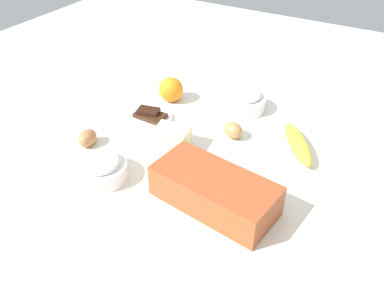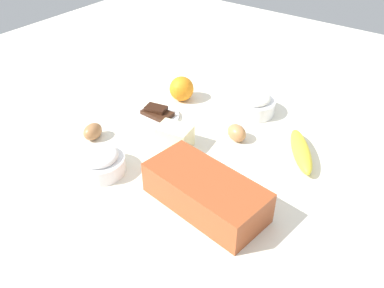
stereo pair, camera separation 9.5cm
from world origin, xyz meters
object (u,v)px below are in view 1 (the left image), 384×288
loaf_pan (214,190)px  butter_block (173,138)px  egg_near_butter (233,130)px  orange_fruit (171,90)px  chocolate_plate (150,117)px  sugar_bowl (101,168)px  egg_beside_bowl (88,138)px  banana (298,144)px  flour_bowl (245,100)px

loaf_pan → butter_block: size_ratio=3.28×
egg_near_butter → orange_fruit: bearing=-18.7°
egg_near_butter → chocolate_plate: (0.25, 0.04, -0.01)m
sugar_bowl → orange_fruit: size_ratio=1.61×
loaf_pan → egg_beside_bowl: loaf_pan is taller
sugar_bowl → egg_near_butter: sugar_bowl is taller
banana → egg_beside_bowl: 0.57m
loaf_pan → orange_fruit: (0.34, -0.35, -0.00)m
flour_bowl → orange_fruit: bearing=16.3°
flour_bowl → banana: 0.24m
orange_fruit → butter_block: orange_fruit is taller
loaf_pan → chocolate_plate: bearing=-26.1°
orange_fruit → egg_beside_bowl: 0.33m
sugar_bowl → egg_beside_bowl: sugar_bowl is taller
egg_near_butter → sugar_bowl: bearing=57.8°
flour_bowl → loaf_pan: bearing=104.9°
orange_fruit → egg_near_butter: (-0.26, 0.09, -0.02)m
egg_beside_bowl → chocolate_plate: 0.20m
sugar_bowl → banana: sugar_bowl is taller
egg_beside_bowl → butter_block: bearing=-152.4°
sugar_bowl → banana: bearing=-137.1°
banana → egg_near_butter: bearing=10.0°
flour_bowl → sugar_bowl: flour_bowl is taller
orange_fruit → butter_block: (-0.14, 0.21, -0.01)m
egg_near_butter → chocolate_plate: size_ratio=0.47×
banana → chocolate_plate: (0.43, 0.07, -0.01)m
sugar_bowl → banana: 0.52m
egg_near_butter → egg_beside_bowl: same height
loaf_pan → flour_bowl: size_ratio=2.33×
banana → orange_fruit: (0.44, -0.06, 0.02)m
loaf_pan → sugar_bowl: bearing=19.1°
banana → butter_block: 0.34m
loaf_pan → butter_block: 0.24m
loaf_pan → egg_beside_bowl: (0.40, -0.03, -0.02)m
loaf_pan → butter_block: bearing=-27.4°
sugar_bowl → butter_block: size_ratio=1.40×
loaf_pan → orange_fruit: size_ratio=3.77×
butter_block → egg_beside_bowl: butter_block is taller
banana → egg_beside_bowl: bearing=27.6°
chocolate_plate → sugar_bowl: bearing=100.1°
banana → flour_bowl: bearing=-30.5°
flour_bowl → egg_near_butter: flour_bowl is taller
loaf_pan → orange_fruit: bearing=-38.4°
loaf_pan → egg_near_butter: 0.28m
chocolate_plate → egg_beside_bowl: bearing=68.5°
banana → egg_near_butter: 0.18m
egg_near_butter → banana: bearing=-170.0°
chocolate_plate → butter_block: bearing=148.3°
egg_near_butter → loaf_pan: bearing=106.5°
sugar_bowl → loaf_pan: bearing=-168.6°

